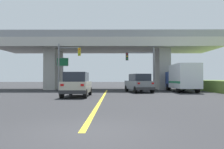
{
  "coord_description": "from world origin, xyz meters",
  "views": [
    {
      "loc": [
        0.87,
        -6.32,
        1.48
      ],
      "look_at": [
        0.67,
        22.71,
        2.03
      ],
      "focal_mm": 37.19,
      "sensor_mm": 36.0,
      "label": 1
    }
  ],
  "objects_px": {
    "box_truck": "(182,78)",
    "traffic_signal_farside": "(66,61)",
    "suv_crossing": "(139,83)",
    "highway_sign": "(63,66)",
    "traffic_signal_nearside": "(144,63)",
    "suv_lead": "(77,84)"
  },
  "relations": [
    {
      "from": "suv_crossing",
      "to": "highway_sign",
      "type": "distance_m",
      "value": 11.31
    },
    {
      "from": "suv_lead",
      "to": "suv_crossing",
      "type": "distance_m",
      "value": 8.58
    },
    {
      "from": "suv_lead",
      "to": "traffic_signal_nearside",
      "type": "xyz_separation_m",
      "value": [
        6.76,
        9.32,
        2.43
      ]
    },
    {
      "from": "suv_crossing",
      "to": "traffic_signal_nearside",
      "type": "height_order",
      "value": "traffic_signal_nearside"
    },
    {
      "from": "suv_lead",
      "to": "box_truck",
      "type": "relative_size",
      "value": 0.69
    },
    {
      "from": "suv_lead",
      "to": "traffic_signal_farside",
      "type": "xyz_separation_m",
      "value": [
        -2.79,
        9.01,
        2.7
      ]
    },
    {
      "from": "suv_lead",
      "to": "suv_crossing",
      "type": "height_order",
      "value": "same"
    },
    {
      "from": "box_truck",
      "to": "traffic_signal_farside",
      "type": "height_order",
      "value": "traffic_signal_farside"
    },
    {
      "from": "traffic_signal_farside",
      "to": "traffic_signal_nearside",
      "type": "bearing_deg",
      "value": 1.84
    },
    {
      "from": "box_truck",
      "to": "traffic_signal_farside",
      "type": "relative_size",
      "value": 1.2
    },
    {
      "from": "traffic_signal_nearside",
      "to": "highway_sign",
      "type": "relative_size",
      "value": 1.19
    },
    {
      "from": "suv_crossing",
      "to": "traffic_signal_farside",
      "type": "xyz_separation_m",
      "value": [
        -8.61,
        2.7,
        2.7
      ]
    },
    {
      "from": "box_truck",
      "to": "highway_sign",
      "type": "bearing_deg",
      "value": 163.3
    },
    {
      "from": "box_truck",
      "to": "suv_lead",
      "type": "bearing_deg",
      "value": -145.85
    },
    {
      "from": "traffic_signal_nearside",
      "to": "highway_sign",
      "type": "xyz_separation_m",
      "value": [
        -10.56,
        2.5,
        -0.17
      ]
    },
    {
      "from": "suv_crossing",
      "to": "box_truck",
      "type": "bearing_deg",
      "value": -0.03
    },
    {
      "from": "traffic_signal_farside",
      "to": "suv_crossing",
      "type": "bearing_deg",
      "value": -17.41
    },
    {
      "from": "highway_sign",
      "to": "box_truck",
      "type": "bearing_deg",
      "value": -16.7
    },
    {
      "from": "suv_crossing",
      "to": "highway_sign",
      "type": "height_order",
      "value": "highway_sign"
    },
    {
      "from": "suv_crossing",
      "to": "box_truck",
      "type": "height_order",
      "value": "box_truck"
    },
    {
      "from": "suv_crossing",
      "to": "box_truck",
      "type": "distance_m",
      "value": 5.25
    },
    {
      "from": "suv_crossing",
      "to": "traffic_signal_farside",
      "type": "relative_size",
      "value": 0.86
    }
  ]
}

